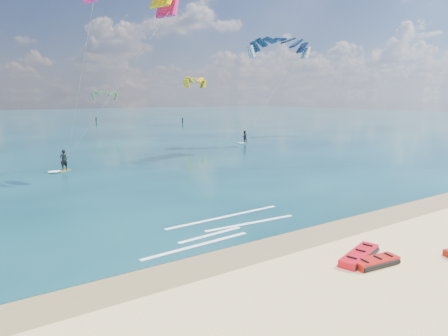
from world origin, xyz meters
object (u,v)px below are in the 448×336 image
(kitesurfer_main, at_px, (97,69))
(packed_kite_mid, at_px, (375,265))
(kitesurfer_far, at_px, (263,82))
(packed_kite_left, at_px, (359,259))

(kitesurfer_main, bearing_deg, packed_kite_mid, -123.98)
(packed_kite_mid, height_order, kitesurfer_far, kitesurfer_far)
(kitesurfer_main, height_order, kitesurfer_far, kitesurfer_main)
(packed_kite_mid, relative_size, kitesurfer_main, 0.13)
(packed_kite_left, distance_m, kitesurfer_far, 44.05)
(packed_kite_left, height_order, packed_kite_mid, packed_kite_left)
(packed_kite_left, height_order, kitesurfer_far, kitesurfer_far)
(kitesurfer_main, xyz_separation_m, kitesurfer_far, (27.20, 10.35, -0.43))
(packed_kite_left, height_order, kitesurfer_main, kitesurfer_main)
(packed_kite_left, bearing_deg, kitesurfer_far, 39.75)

